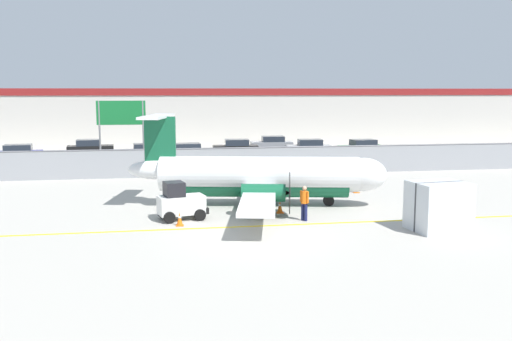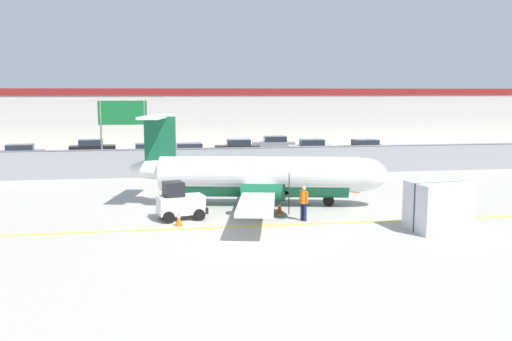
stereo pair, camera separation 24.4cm
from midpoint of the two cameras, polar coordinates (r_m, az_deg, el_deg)
name	(u,v)px [view 1 (the left image)]	position (r m, az deg, el deg)	size (l,w,h in m)	color
ground_plane	(248,226)	(26.49, -1.05, -5.61)	(140.00, 140.00, 0.01)	#ADA89E
perimeter_fence	(215,161)	(41.95, -4.28, 0.96)	(98.00, 0.10, 2.10)	gray
parking_lot_strip	(204,157)	(53.46, -5.40, 1.32)	(98.00, 17.00, 0.12)	#38383A
background_building	(192,115)	(71.62, -6.52, 5.55)	(91.00, 8.10, 6.50)	beige
commuter_airplane	(264,177)	(30.94, 0.54, -0.62)	(14.06, 15.99, 4.92)	white
baggage_tug	(180,202)	(27.95, -7.82, -3.18)	(2.52, 1.82, 1.88)	silver
ground_crew_worker	(304,201)	(27.55, 4.61, -3.08)	(0.47, 0.51, 1.70)	#191E4C
cargo_container	(439,206)	(26.80, 17.55, -3.43)	(2.65, 2.30, 2.20)	silver
traffic_cone_near_left	(255,212)	(28.20, -0.39, -4.12)	(0.36, 0.36, 0.64)	orange
traffic_cone_near_right	(180,219)	(26.81, -7.91, -4.84)	(0.36, 0.36, 0.64)	orange
traffic_cone_far_left	(356,188)	(35.59, 9.80, -1.70)	(0.36, 0.36, 0.64)	orange
traffic_cone_far_right	(280,207)	(29.30, 2.17, -3.67)	(0.36, 0.36, 0.64)	orange
parked_car_0	(17,154)	(52.63, -22.93, 1.53)	(4.36, 2.36, 1.58)	navy
parked_car_1	(90,148)	(55.77, -16.37, 2.17)	(4.31, 2.24, 1.58)	black
parked_car_2	(145,153)	(50.37, -11.15, 1.75)	(4.34, 2.30, 1.58)	red
parked_car_3	(186,153)	(50.01, -7.15, 1.79)	(4.31, 2.24, 1.58)	slate
parked_car_4	(236,148)	(53.70, -2.18, 2.27)	(4.28, 2.17, 1.58)	black
parked_car_5	(272,144)	(57.60, 1.48, 2.66)	(4.30, 2.21, 1.58)	gray
parked_car_6	(309,148)	(53.96, 5.18, 2.27)	(4.33, 2.28, 1.58)	gray
parked_car_7	(362,148)	(54.42, 10.43, 2.22)	(4.36, 2.36, 1.58)	#19662D
highway_sign	(121,119)	(43.97, -13.48, 5.04)	(3.60, 0.14, 5.50)	slate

